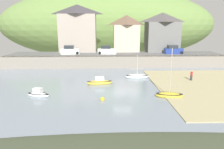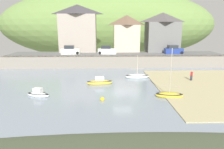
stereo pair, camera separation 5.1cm
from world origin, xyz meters
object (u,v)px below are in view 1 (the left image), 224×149
object	(u,v)px
parked_car_near_slipway	(70,50)
rowboat_small_beached	(38,94)
waterfront_building_centre	(126,33)
person_near_water	(191,75)
parked_car_by_wall	(107,50)
sailboat_tall_mast	(137,76)
parked_car_end_of_row	(173,50)
motorboat_with_cabin	(169,95)
dinghy_open_wooden	(100,82)
waterfront_building_right	(162,32)
waterfront_building_left	(78,28)
mooring_buoy	(102,99)

from	to	relation	value
parked_car_near_slipway	rowboat_small_beached	bearing A→B (deg)	-93.81
waterfront_building_centre	person_near_water	xyz separation A→B (m)	(8.60, -19.64, -5.88)
parked_car_near_slipway	parked_car_by_wall	world-z (taller)	same
waterfront_building_centre	sailboat_tall_mast	distance (m)	18.63
rowboat_small_beached	parked_car_by_wall	xyz separation A→B (m)	(8.70, 21.90, 2.91)
parked_car_end_of_row	person_near_water	bearing A→B (deg)	-99.62
rowboat_small_beached	motorboat_with_cabin	size ratio (longest dim) A/B	0.51
sailboat_tall_mast	rowboat_small_beached	bearing A→B (deg)	-148.76
waterfront_building_centre	dinghy_open_wooden	distance (m)	22.84
parked_car_end_of_row	motorboat_with_cabin	bearing A→B (deg)	-111.40
waterfront_building_right	person_near_water	distance (m)	20.59
motorboat_with_cabin	sailboat_tall_mast	bearing A→B (deg)	113.24
waterfront_building_left	parked_car_near_slipway	xyz separation A→B (m)	(-1.29, -4.50, -4.84)
parked_car_by_wall	parked_car_end_of_row	distance (m)	15.19
parked_car_by_wall	person_near_water	world-z (taller)	parked_car_by_wall
person_near_water	parked_car_near_slipway	bearing A→B (deg)	145.05
waterfront_building_left	parked_car_end_of_row	world-z (taller)	waterfront_building_left
waterfront_building_centre	parked_car_by_wall	world-z (taller)	waterfront_building_centre
waterfront_building_right	sailboat_tall_mast	xyz separation A→B (m)	(-8.52, -17.43, -6.87)
waterfront_building_centre	parked_car_near_slipway	distance (m)	14.29
waterfront_building_right	motorboat_with_cabin	distance (m)	28.62
waterfront_building_centre	rowboat_small_beached	size ratio (longest dim) A/B	2.77
parked_car_end_of_row	waterfront_building_left	bearing A→B (deg)	165.61
parked_car_near_slipway	mooring_buoy	size ratio (longest dim) A/B	8.23
waterfront_building_left	parked_car_end_of_row	bearing A→B (deg)	-11.48
motorboat_with_cabin	parked_car_by_wall	world-z (taller)	motorboat_with_cabin
sailboat_tall_mast	rowboat_small_beached	world-z (taller)	sailboat_tall_mast
parked_car_near_slipway	motorboat_with_cabin	bearing A→B (deg)	-57.59
waterfront_building_right	sailboat_tall_mast	world-z (taller)	waterfront_building_right
parked_car_by_wall	person_near_water	xyz separation A→B (m)	(13.41, -15.14, -2.22)
sailboat_tall_mast	parked_car_near_slipway	size ratio (longest dim) A/B	0.98
waterfront_building_left	motorboat_with_cabin	bearing A→B (deg)	-61.73
parked_car_by_wall	mooring_buoy	distance (m)	23.78
person_near_water	parked_car_end_of_row	bearing A→B (deg)	83.30
parked_car_near_slipway	parked_car_by_wall	bearing A→B (deg)	-2.64
parked_car_near_slipway	parked_car_by_wall	xyz separation A→B (m)	(8.25, 0.00, 0.00)
waterfront_building_left	parked_car_near_slipway	size ratio (longest dim) A/B	2.66
dinghy_open_wooden	waterfront_building_centre	bearing A→B (deg)	68.18
parked_car_near_slipway	mooring_buoy	distance (m)	24.96
rowboat_small_beached	motorboat_with_cabin	xyz separation A→B (m)	(16.32, -0.73, -0.02)
motorboat_with_cabin	parked_car_near_slipway	size ratio (longest dim) A/B	1.49
motorboat_with_cabin	parked_car_by_wall	size ratio (longest dim) A/B	1.49
waterfront_building_right	sailboat_tall_mast	size ratio (longest dim) A/B	2.29
parked_car_by_wall	waterfront_building_centre	bearing A→B (deg)	45.90
waterfront_building_left	mooring_buoy	size ratio (longest dim) A/B	21.93
sailboat_tall_mast	waterfront_building_left	bearing A→B (deg)	122.76
waterfront_building_centre	dinghy_open_wooden	xyz separation A→B (m)	(-5.99, -21.05, -6.54)
dinghy_open_wooden	parked_car_by_wall	bearing A→B (deg)	79.98
waterfront_building_right	dinghy_open_wooden	distance (m)	26.60
sailboat_tall_mast	parked_car_by_wall	distance (m)	14.19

